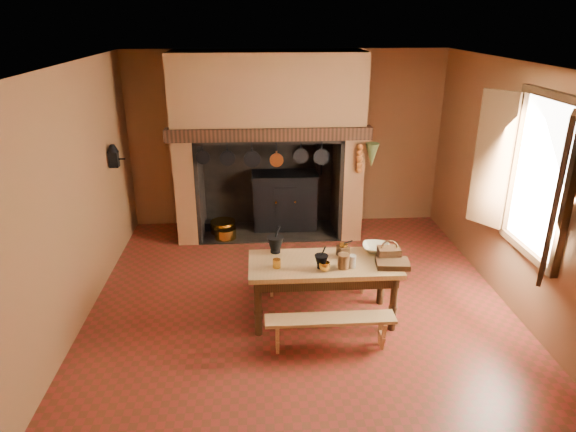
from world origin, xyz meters
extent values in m
plane|color=maroon|center=(0.00, 0.00, 0.00)|extent=(5.50, 5.50, 0.00)
plane|color=silver|center=(0.00, 0.00, 2.80)|extent=(5.50, 5.50, 0.00)
cube|color=brown|center=(0.00, 2.75, 1.40)|extent=(5.00, 0.02, 2.80)
cube|color=brown|center=(-2.50, 0.00, 1.40)|extent=(0.02, 5.50, 2.80)
cube|color=brown|center=(2.50, 0.00, 1.40)|extent=(0.02, 5.50, 2.80)
cube|color=brown|center=(0.00, -2.75, 1.40)|extent=(5.00, 0.02, 2.80)
cube|color=brown|center=(-1.55, 2.30, 1.40)|extent=(0.30, 0.90, 2.80)
cube|color=brown|center=(0.95, 2.30, 1.40)|extent=(0.30, 0.90, 2.80)
cube|color=brown|center=(-0.30, 2.30, 2.20)|extent=(2.20, 0.90, 1.20)
cube|color=black|center=(-0.30, 1.90, 1.69)|extent=(2.95, 0.22, 0.18)
cube|color=black|center=(-0.30, 2.72, 0.80)|extent=(2.20, 0.06, 1.60)
cube|color=black|center=(-0.30, 2.30, 0.01)|extent=(2.20, 0.90, 0.02)
cube|color=black|center=(-0.05, 2.45, 0.45)|extent=(1.00, 0.50, 0.90)
cube|color=black|center=(-0.05, 2.43, 0.92)|extent=(1.04, 0.54, 0.04)
cube|color=black|center=(-0.05, 2.19, 0.55)|extent=(0.35, 0.02, 0.45)
cylinder|color=black|center=(0.50, 2.45, 1.25)|extent=(0.10, 0.10, 0.70)
cylinder|color=gold|center=(-0.20, 2.17, 0.55)|extent=(0.03, 0.03, 0.03)
cylinder|color=gold|center=(0.10, 2.17, 0.55)|extent=(0.03, 0.03, 0.03)
cylinder|color=gold|center=(-1.05, 2.30, 0.10)|extent=(0.40, 0.40, 0.20)
cylinder|color=gold|center=(-1.00, 2.05, 0.09)|extent=(0.34, 0.34, 0.18)
cube|color=black|center=(-1.25, 2.40, 0.08)|extent=(0.18, 0.18, 0.16)
cone|color=#4F5A2B|center=(1.18, 1.79, 1.38)|extent=(0.20, 0.20, 0.35)
cube|color=white|center=(2.48, -0.40, 1.70)|extent=(0.02, 1.00, 1.60)
cube|color=#372011|center=(2.45, -0.40, 2.54)|extent=(0.08, 1.16, 0.08)
cube|color=#372011|center=(2.45, -0.40, 0.86)|extent=(0.08, 1.16, 0.08)
cube|color=#372011|center=(2.25, -1.08, 1.70)|extent=(0.29, 0.39, 1.60)
cube|color=#372011|center=(2.25, 0.28, 1.70)|extent=(0.29, 0.39, 1.60)
cube|color=black|center=(-2.42, 1.55, 1.45)|extent=(0.12, 0.12, 0.22)
cone|color=black|center=(-2.42, 1.55, 1.60)|extent=(0.16, 0.16, 0.10)
cylinder|color=black|center=(-2.33, 1.55, 1.45)|extent=(0.12, 0.02, 0.02)
cube|color=tan|center=(0.23, -0.27, 0.69)|extent=(1.67, 0.74, 0.06)
cube|color=#372011|center=(0.23, -0.27, 0.60)|extent=(1.55, 0.63, 0.13)
cylinder|color=#372011|center=(-0.51, -0.55, 0.33)|extent=(0.08, 0.08, 0.67)
cylinder|color=#372011|center=(0.97, -0.55, 0.33)|extent=(0.08, 0.08, 0.67)
cylinder|color=#372011|center=(-0.51, 0.00, 0.33)|extent=(0.08, 0.08, 0.67)
cylinder|color=#372011|center=(0.97, 0.00, 0.33)|extent=(0.08, 0.08, 0.67)
cube|color=tan|center=(0.23, -0.86, 0.36)|extent=(1.35, 0.24, 0.03)
cube|color=tan|center=(0.23, 0.30, 0.38)|extent=(1.40, 0.24, 0.03)
cylinder|color=black|center=(-0.30, 0.01, 0.74)|extent=(0.11, 0.11, 0.03)
cone|color=black|center=(-0.30, 0.01, 0.84)|extent=(0.19, 0.19, 0.16)
cylinder|color=black|center=(-0.27, 0.01, 0.97)|extent=(0.08, 0.05, 0.16)
cylinder|color=black|center=(0.18, -0.42, 0.74)|extent=(0.09, 0.09, 0.03)
cone|color=black|center=(0.18, -0.42, 0.81)|extent=(0.15, 0.15, 0.12)
cylinder|color=black|center=(0.20, -0.42, 0.92)|extent=(0.06, 0.03, 0.12)
cube|color=#372011|center=(0.47, -0.14, 0.78)|extent=(0.15, 0.15, 0.12)
cylinder|color=gold|center=(0.47, -0.14, 0.86)|extent=(0.09, 0.09, 0.03)
cylinder|color=black|center=(0.52, -0.14, 0.90)|extent=(0.10, 0.04, 0.03)
cylinder|color=gold|center=(-0.30, -0.37, 0.77)|extent=(0.09, 0.09, 0.10)
cylinder|color=gold|center=(0.47, -0.13, 0.77)|extent=(0.10, 0.10, 0.10)
imported|color=beige|center=(0.87, -0.03, 0.76)|extent=(0.37, 0.37, 0.08)
cylinder|color=#54371F|center=(0.42, -0.43, 0.80)|extent=(0.17, 0.17, 0.16)
cylinder|color=beige|center=(0.52, -0.42, 0.79)|extent=(0.11, 0.11, 0.14)
cube|color=#553619|center=(0.96, -0.25, 0.79)|extent=(0.25, 0.19, 0.14)
torus|color=#553619|center=(0.96, -0.25, 0.86)|extent=(0.20, 0.03, 0.20)
cube|color=#372011|center=(0.96, -0.42, 0.75)|extent=(0.38, 0.29, 0.06)
imported|color=gold|center=(0.21, -0.47, 0.77)|extent=(0.13, 0.13, 0.10)
camera|label=1|loc=(-0.50, -5.34, 3.28)|focal=32.00mm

